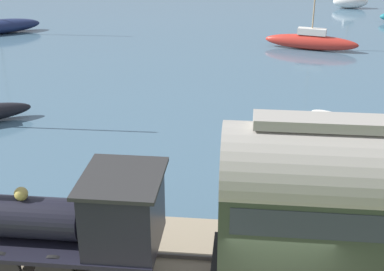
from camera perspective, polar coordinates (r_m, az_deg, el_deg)
harbor_water at (r=55.50m, az=7.04°, el=13.57°), size 80.00×80.00×0.01m
steam_locomotive at (r=14.18m, az=-11.70°, el=-8.55°), size 2.36×5.65×3.14m
sailboat_red at (r=38.97m, az=12.60°, el=9.85°), size 2.52×6.55×9.29m
sailboat_white at (r=55.81m, az=16.56°, el=13.60°), size 1.41×3.44×6.22m
rowboat_off_pier at (r=26.20m, az=14.68°, el=1.88°), size 2.31×2.39×0.37m
rowboat_far_out at (r=22.85m, az=7.69°, el=-0.81°), size 2.21×2.13×0.37m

